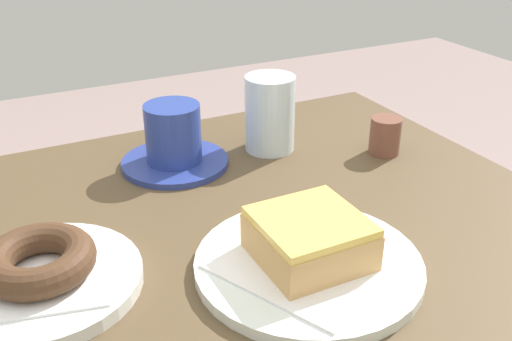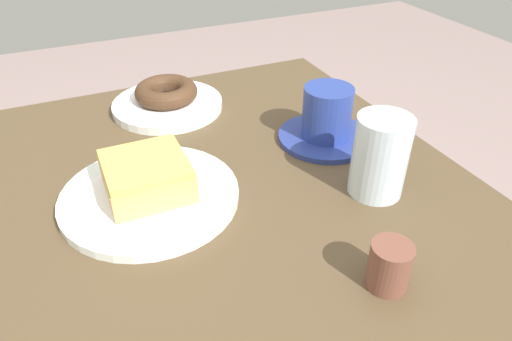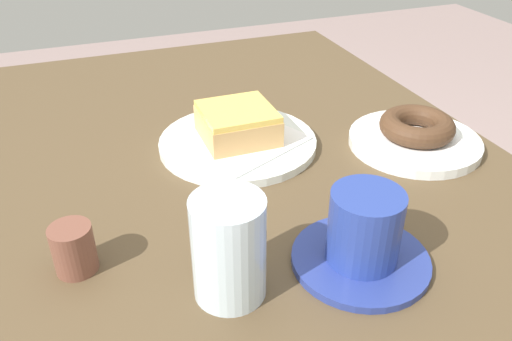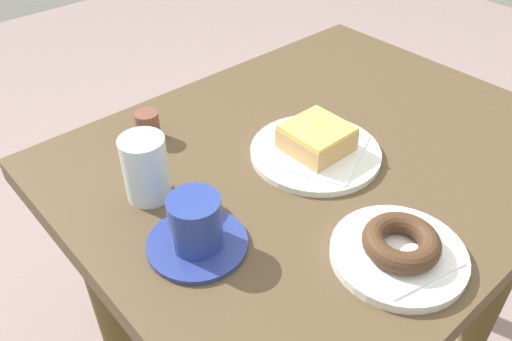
{
  "view_description": "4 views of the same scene",
  "coord_description": "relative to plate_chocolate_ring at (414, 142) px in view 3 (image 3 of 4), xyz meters",
  "views": [
    {
      "loc": [
        -0.39,
        0.27,
        1.12
      ],
      "look_at": [
        0.2,
        -0.03,
        0.79
      ],
      "focal_mm": 41.25,
      "sensor_mm": 36.0,
      "label": 1
    },
    {
      "loc": [
        -0.05,
        -0.49,
        1.14
      ],
      "look_at": [
        0.16,
        -0.05,
        0.8
      ],
      "focal_mm": 32.38,
      "sensor_mm": 36.0,
      "label": 2
    },
    {
      "loc": [
        0.67,
        -0.21,
        1.14
      ],
      "look_at": [
        0.17,
        -0.03,
        0.81
      ],
      "focal_mm": 36.72,
      "sensor_mm": 36.0,
      "label": 3
    },
    {
      "loc": [
        0.59,
        0.48,
        1.31
      ],
      "look_at": [
        0.16,
        -0.01,
        0.79
      ],
      "focal_mm": 36.13,
      "sensor_mm": 36.0,
      "label": 4
    }
  ],
  "objects": [
    {
      "name": "donut_glazed_square",
      "position": [
        -0.09,
        -0.25,
        0.03
      ],
      "size": [
        0.1,
        0.1,
        0.05
      ],
      "color": "tan",
      "rests_on": "napkin_glazed_square"
    },
    {
      "name": "napkin_chocolate_ring",
      "position": [
        0.0,
        0.0,
        0.01
      ],
      "size": [
        0.15,
        0.15,
        0.0
      ],
      "primitive_type": "cube",
      "rotation": [
        0.0,
        0.0,
        -0.22
      ],
      "color": "white",
      "rests_on": "plate_chocolate_ring"
    },
    {
      "name": "water_glass",
      "position": [
        0.19,
        -0.35,
        0.05
      ],
      "size": [
        0.07,
        0.07,
        0.11
      ],
      "primitive_type": "cylinder",
      "color": "silver",
      "rests_on": "table"
    },
    {
      "name": "coffee_cup",
      "position": [
        0.2,
        -0.21,
        0.03
      ],
      "size": [
        0.15,
        0.15,
        0.09
      ],
      "color": "navy",
      "rests_on": "table"
    },
    {
      "name": "plate_chocolate_ring",
      "position": [
        0.0,
        0.0,
        0.0
      ],
      "size": [
        0.19,
        0.19,
        0.01
      ],
      "primitive_type": "cylinder",
      "color": "white",
      "rests_on": "table"
    },
    {
      "name": "donut_chocolate_ring",
      "position": [
        0.0,
        -0.0,
        0.03
      ],
      "size": [
        0.11,
        0.11,
        0.03
      ],
      "primitive_type": "torus",
      "color": "#492F1D",
      "rests_on": "napkin_chocolate_ring"
    },
    {
      "name": "table",
      "position": [
        -0.12,
        -0.25,
        -0.14
      ],
      "size": [
        0.91,
        0.73,
        0.76
      ],
      "color": "brown",
      "rests_on": "ground_plane"
    },
    {
      "name": "sugar_jar",
      "position": [
        0.1,
        -0.49,
        0.02
      ],
      "size": [
        0.04,
        0.04,
        0.05
      ],
      "primitive_type": "cylinder",
      "color": "brown",
      "rests_on": "table"
    },
    {
      "name": "napkin_glazed_square",
      "position": [
        -0.09,
        -0.25,
        0.01
      ],
      "size": [
        0.21,
        0.21,
        0.0
      ],
      "primitive_type": "cube",
      "rotation": [
        0.0,
        0.0,
        0.43
      ],
      "color": "white",
      "rests_on": "plate_glazed_square"
    },
    {
      "name": "plate_glazed_square",
      "position": [
        -0.09,
        -0.25,
        -0.0
      ],
      "size": [
        0.23,
        0.23,
        0.01
      ],
      "primitive_type": "cylinder",
      "color": "white",
      "rests_on": "table"
    }
  ]
}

